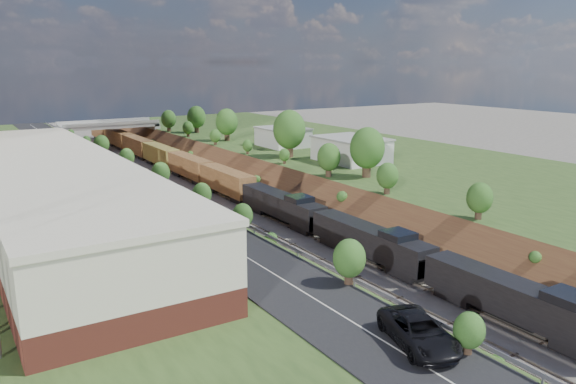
% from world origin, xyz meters
% --- Properties ---
extents(ground, '(400.00, 400.00, 0.00)m').
position_xyz_m(ground, '(0.00, 0.00, 0.00)').
color(ground, '#6B665B').
rests_on(ground, ground).
extents(platform_right, '(44.00, 180.00, 5.00)m').
position_xyz_m(platform_right, '(33.00, 60.00, 2.50)').
color(platform_right, '#324E20').
rests_on(platform_right, ground).
extents(embankment_left, '(10.00, 180.00, 10.00)m').
position_xyz_m(embankment_left, '(-11.00, 60.00, 0.00)').
color(embankment_left, brown).
rests_on(embankment_left, ground).
extents(embankment_right, '(10.00, 180.00, 10.00)m').
position_xyz_m(embankment_right, '(11.00, 60.00, 0.00)').
color(embankment_right, brown).
rests_on(embankment_right, ground).
extents(rail_left_track, '(1.58, 180.00, 0.18)m').
position_xyz_m(rail_left_track, '(-2.60, 60.00, 0.09)').
color(rail_left_track, gray).
rests_on(rail_left_track, ground).
extents(rail_right_track, '(1.58, 180.00, 0.18)m').
position_xyz_m(rail_right_track, '(2.60, 60.00, 0.09)').
color(rail_right_track, gray).
rests_on(rail_right_track, ground).
extents(road, '(8.00, 180.00, 0.10)m').
position_xyz_m(road, '(-15.50, 60.00, 5.05)').
color(road, black).
rests_on(road, platform_left).
extents(guardrail, '(0.10, 171.00, 0.70)m').
position_xyz_m(guardrail, '(-11.40, 59.80, 5.55)').
color(guardrail, '#99999E').
rests_on(guardrail, platform_left).
extents(commercial_building, '(14.30, 62.30, 7.00)m').
position_xyz_m(commercial_building, '(-28.00, 38.00, 8.51)').
color(commercial_building, brown).
rests_on(commercial_building, platform_left).
extents(overpass, '(24.50, 8.30, 7.40)m').
position_xyz_m(overpass, '(0.00, 122.00, 4.92)').
color(overpass, gray).
rests_on(overpass, ground).
extents(white_building_near, '(9.00, 12.00, 4.00)m').
position_xyz_m(white_building_near, '(23.50, 52.00, 7.00)').
color(white_building_near, silver).
rests_on(white_building_near, platform_right).
extents(white_building_far, '(8.00, 10.00, 3.60)m').
position_xyz_m(white_building_far, '(23.00, 74.00, 6.80)').
color(white_building_far, silver).
rests_on(white_building_far, platform_right).
extents(tree_right_large, '(5.25, 5.25, 7.61)m').
position_xyz_m(tree_right_large, '(17.00, 40.00, 9.38)').
color(tree_right_large, '#473323').
rests_on(tree_right_large, platform_right).
extents(tree_left_crest, '(2.45, 2.45, 3.55)m').
position_xyz_m(tree_left_crest, '(-11.80, 20.00, 7.04)').
color(tree_left_crest, '#473323').
rests_on(tree_left_crest, platform_left).
extents(freight_train, '(3.02, 154.03, 4.55)m').
position_xyz_m(freight_train, '(2.60, 73.65, 2.59)').
color(freight_train, black).
rests_on(freight_train, ground).
extents(suv, '(4.87, 7.23, 1.84)m').
position_xyz_m(suv, '(-14.06, -2.18, 6.02)').
color(suv, black).
rests_on(suv, road).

